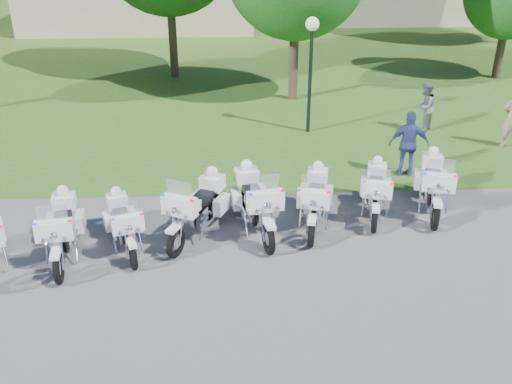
{
  "coord_description": "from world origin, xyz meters",
  "views": [
    {
      "loc": [
        -0.57,
        -10.52,
        6.75
      ],
      "look_at": [
        0.01,
        1.2,
        0.95
      ],
      "focal_mm": 40.0,
      "sensor_mm": 36.0,
      "label": 1
    }
  ],
  "objects_px": {
    "bystander_b": "(424,107)",
    "motorcycle_1": "(62,228)",
    "motorcycle_2": "(123,223)",
    "motorcycle_5": "(315,199)",
    "lamp_post": "(311,46)",
    "motorcycle_6": "(376,190)",
    "motorcycle_3": "(198,207)",
    "motorcycle_7": "(433,184)",
    "motorcycle_4": "(255,201)",
    "bystander_c": "(409,144)"
  },
  "relations": [
    {
      "from": "motorcycle_2",
      "to": "bystander_b",
      "type": "distance_m",
      "value": 11.36
    },
    {
      "from": "motorcycle_1",
      "to": "motorcycle_6",
      "type": "bearing_deg",
      "value": -175.13
    },
    {
      "from": "motorcycle_3",
      "to": "bystander_b",
      "type": "xyz_separation_m",
      "value": [
        7.31,
        6.53,
        0.14
      ]
    },
    {
      "from": "motorcycle_6",
      "to": "motorcycle_7",
      "type": "xyz_separation_m",
      "value": [
        1.47,
        0.15,
        0.07
      ]
    },
    {
      "from": "motorcycle_6",
      "to": "motorcycle_7",
      "type": "distance_m",
      "value": 1.48
    },
    {
      "from": "motorcycle_5",
      "to": "lamp_post",
      "type": "height_order",
      "value": "lamp_post"
    },
    {
      "from": "motorcycle_3",
      "to": "motorcycle_6",
      "type": "relative_size",
      "value": 1.05
    },
    {
      "from": "motorcycle_3",
      "to": "bystander_b",
      "type": "relative_size",
      "value": 1.38
    },
    {
      "from": "motorcycle_3",
      "to": "motorcycle_7",
      "type": "distance_m",
      "value": 5.84
    },
    {
      "from": "motorcycle_5",
      "to": "lamp_post",
      "type": "relative_size",
      "value": 0.63
    },
    {
      "from": "motorcycle_5",
      "to": "lamp_post",
      "type": "xyz_separation_m",
      "value": [
        0.69,
        6.36,
        2.22
      ]
    },
    {
      "from": "motorcycle_5",
      "to": "motorcycle_7",
      "type": "distance_m",
      "value": 3.09
    },
    {
      "from": "motorcycle_4",
      "to": "motorcycle_6",
      "type": "height_order",
      "value": "motorcycle_4"
    },
    {
      "from": "bystander_b",
      "to": "motorcycle_7",
      "type": "bearing_deg",
      "value": 21.33
    },
    {
      "from": "motorcycle_2",
      "to": "motorcycle_3",
      "type": "distance_m",
      "value": 1.69
    },
    {
      "from": "bystander_b",
      "to": "motorcycle_2",
      "type": "bearing_deg",
      "value": -14.94
    },
    {
      "from": "motorcycle_1",
      "to": "motorcycle_3",
      "type": "distance_m",
      "value": 2.96
    },
    {
      "from": "motorcycle_1",
      "to": "motorcycle_5",
      "type": "height_order",
      "value": "motorcycle_1"
    },
    {
      "from": "lamp_post",
      "to": "motorcycle_1",
      "type": "bearing_deg",
      "value": -130.05
    },
    {
      "from": "lamp_post",
      "to": "bystander_b",
      "type": "xyz_separation_m",
      "value": [
        3.88,
        -0.13,
        -2.04
      ]
    },
    {
      "from": "motorcycle_7",
      "to": "lamp_post",
      "type": "relative_size",
      "value": 0.65
    },
    {
      "from": "motorcycle_6",
      "to": "bystander_c",
      "type": "relative_size",
      "value": 1.19
    },
    {
      "from": "motorcycle_7",
      "to": "lamp_post",
      "type": "height_order",
      "value": "lamp_post"
    },
    {
      "from": "motorcycle_2",
      "to": "bystander_c",
      "type": "xyz_separation_m",
      "value": [
        7.33,
        3.51,
        0.33
      ]
    },
    {
      "from": "motorcycle_7",
      "to": "lamp_post",
      "type": "distance_m",
      "value": 6.56
    },
    {
      "from": "motorcycle_2",
      "to": "motorcycle_5",
      "type": "height_order",
      "value": "motorcycle_5"
    },
    {
      "from": "motorcycle_2",
      "to": "motorcycle_4",
      "type": "xyz_separation_m",
      "value": [
        2.93,
        0.67,
        0.12
      ]
    },
    {
      "from": "motorcycle_1",
      "to": "lamp_post",
      "type": "xyz_separation_m",
      "value": [
        6.28,
        7.47,
        2.21
      ]
    },
    {
      "from": "lamp_post",
      "to": "bystander_c",
      "type": "bearing_deg",
      "value": -58.0
    },
    {
      "from": "motorcycle_3",
      "to": "motorcycle_5",
      "type": "xyz_separation_m",
      "value": [
        2.74,
        0.3,
        -0.03
      ]
    },
    {
      "from": "motorcycle_4",
      "to": "bystander_c",
      "type": "xyz_separation_m",
      "value": [
        4.4,
        2.84,
        0.21
      ]
    },
    {
      "from": "motorcycle_2",
      "to": "motorcycle_3",
      "type": "height_order",
      "value": "motorcycle_3"
    },
    {
      "from": "motorcycle_4",
      "to": "motorcycle_7",
      "type": "relative_size",
      "value": 1.05
    },
    {
      "from": "motorcycle_1",
      "to": "motorcycle_6",
      "type": "relative_size",
      "value": 1.08
    },
    {
      "from": "motorcycle_1",
      "to": "motorcycle_3",
      "type": "relative_size",
      "value": 1.03
    },
    {
      "from": "motorcycle_6",
      "to": "motorcycle_4",
      "type": "bearing_deg",
      "value": 25.89
    },
    {
      "from": "motorcycle_2",
      "to": "motorcycle_6",
      "type": "distance_m",
      "value": 6.05
    },
    {
      "from": "motorcycle_3",
      "to": "motorcycle_6",
      "type": "xyz_separation_m",
      "value": [
        4.3,
        0.78,
        -0.07
      ]
    },
    {
      "from": "motorcycle_5",
      "to": "bystander_c",
      "type": "bearing_deg",
      "value": -126.11
    },
    {
      "from": "motorcycle_4",
      "to": "motorcycle_3",
      "type": "bearing_deg",
      "value": -6.16
    },
    {
      "from": "motorcycle_1",
      "to": "lamp_post",
      "type": "relative_size",
      "value": 0.64
    },
    {
      "from": "motorcycle_2",
      "to": "lamp_post",
      "type": "distance_m",
      "value": 9.06
    },
    {
      "from": "bystander_b",
      "to": "motorcycle_1",
      "type": "bearing_deg",
      "value": -17.47
    },
    {
      "from": "lamp_post",
      "to": "bystander_b",
      "type": "height_order",
      "value": "lamp_post"
    },
    {
      "from": "lamp_post",
      "to": "motorcycle_6",
      "type": "bearing_deg",
      "value": -81.56
    },
    {
      "from": "motorcycle_3",
      "to": "motorcycle_7",
      "type": "relative_size",
      "value": 0.95
    },
    {
      "from": "motorcycle_4",
      "to": "bystander_b",
      "type": "distance_m",
      "value": 8.75
    },
    {
      "from": "motorcycle_2",
      "to": "motorcycle_3",
      "type": "xyz_separation_m",
      "value": [
        1.6,
        0.52,
        0.1
      ]
    },
    {
      "from": "motorcycle_4",
      "to": "motorcycle_7",
      "type": "bearing_deg",
      "value": 177.85
    },
    {
      "from": "motorcycle_2",
      "to": "motorcycle_7",
      "type": "height_order",
      "value": "motorcycle_7"
    }
  ]
}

